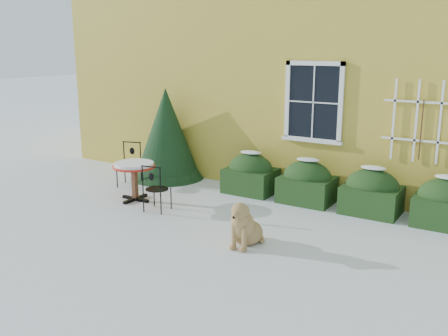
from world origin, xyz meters
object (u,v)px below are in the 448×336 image
Objects in this scene: bistro_table at (134,169)px; patio_chair_near at (156,188)px; evergreen_shrub at (167,142)px; patio_chair_far at (130,164)px; dog at (244,227)px.

bistro_table is 0.93× the size of patio_chair_near.
bistro_table is at bearing -71.88° from evergreen_shrub.
patio_chair_far reaches higher than bistro_table.
evergreen_shrub is at bearing 108.12° from bistro_table.
patio_chair_near is at bearing -51.14° from patio_chair_far.
dog is (3.96, -1.70, -0.18)m from patio_chair_far.
patio_chair_far is at bearing -41.88° from patio_chair_near.
evergreen_shrub is at bearing -64.84° from patio_chair_near.
patio_chair_near reaches higher than bistro_table.
patio_chair_far is (-1.69, 1.11, 0.03)m from patio_chair_near.
evergreen_shrub is 4.59m from dog.
evergreen_shrub is 2.19× the size of patio_chair_far.
bistro_table is 1.20m from patio_chair_far.
patio_chair_far reaches higher than patio_chair_near.
evergreen_shrub is 1.91m from bistro_table.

